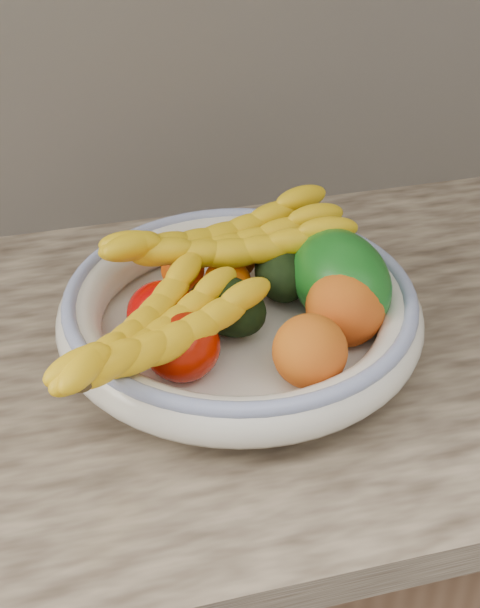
% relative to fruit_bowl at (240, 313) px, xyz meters
% --- Properties ---
extents(kitchen_counter, '(2.44, 0.66, 1.40)m').
position_rel_fruit_bowl_xyz_m(kitchen_counter, '(0.00, 0.03, -0.48)').
color(kitchen_counter, brown).
rests_on(kitchen_counter, ground).
extents(fruit_bowl, '(0.39, 0.39, 0.08)m').
position_rel_fruit_bowl_xyz_m(fruit_bowl, '(0.00, 0.00, 0.00)').
color(fruit_bowl, silver).
rests_on(fruit_bowl, kitchen_counter).
extents(clementine_back_left, '(0.06, 0.06, 0.05)m').
position_rel_fruit_bowl_xyz_m(clementine_back_left, '(-0.04, 0.09, 0.01)').
color(clementine_back_left, '#E74F04').
rests_on(clementine_back_left, fruit_bowl).
extents(clementine_back_right, '(0.06, 0.06, 0.04)m').
position_rel_fruit_bowl_xyz_m(clementine_back_right, '(0.02, 0.10, 0.01)').
color(clementine_back_right, '#FD5905').
rests_on(clementine_back_right, fruit_bowl).
extents(clementine_back_mid, '(0.06, 0.06, 0.05)m').
position_rel_fruit_bowl_xyz_m(clementine_back_mid, '(-0.00, 0.06, 0.01)').
color(clementine_back_mid, '#F86705').
rests_on(clementine_back_mid, fruit_bowl).
extents(tomato_left, '(0.09, 0.09, 0.07)m').
position_rel_fruit_bowl_xyz_m(tomato_left, '(-0.08, 0.00, 0.01)').
color(tomato_left, '#AE0301').
rests_on(tomato_left, fruit_bowl).
extents(tomato_near_left, '(0.10, 0.10, 0.07)m').
position_rel_fruit_bowl_xyz_m(tomato_near_left, '(-0.07, -0.06, 0.01)').
color(tomato_near_left, '#AA1202').
rests_on(tomato_near_left, fruit_bowl).
extents(avocado_center, '(0.10, 0.11, 0.06)m').
position_rel_fruit_bowl_xyz_m(avocado_center, '(-0.01, -0.01, 0.02)').
color(avocado_center, black).
rests_on(avocado_center, fruit_bowl).
extents(avocado_right, '(0.08, 0.10, 0.06)m').
position_rel_fruit_bowl_xyz_m(avocado_right, '(0.06, 0.05, 0.02)').
color(avocado_right, black).
rests_on(avocado_right, fruit_bowl).
extents(green_mango, '(0.14, 0.16, 0.12)m').
position_rel_fruit_bowl_xyz_m(green_mango, '(0.11, -0.00, 0.03)').
color(green_mango, '#105614').
rests_on(green_mango, fruit_bowl).
extents(peach_front, '(0.10, 0.10, 0.07)m').
position_rel_fruit_bowl_xyz_m(peach_front, '(0.04, -0.10, 0.02)').
color(peach_front, orange).
rests_on(peach_front, fruit_bowl).
extents(peach_right, '(0.10, 0.10, 0.08)m').
position_rel_fruit_bowl_xyz_m(peach_right, '(0.10, -0.05, 0.02)').
color(peach_right, orange).
rests_on(peach_right, fruit_bowl).
extents(banana_bunch_back, '(0.30, 0.13, 0.08)m').
position_rel_fruit_bowl_xyz_m(banana_bunch_back, '(0.00, 0.07, 0.04)').
color(banana_bunch_back, yellow).
rests_on(banana_bunch_back, fruit_bowl).
extents(banana_bunch_front, '(0.28, 0.27, 0.08)m').
position_rel_fruit_bowl_xyz_m(banana_bunch_front, '(-0.10, -0.07, 0.03)').
color(banana_bunch_front, yellow).
rests_on(banana_bunch_front, fruit_bowl).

